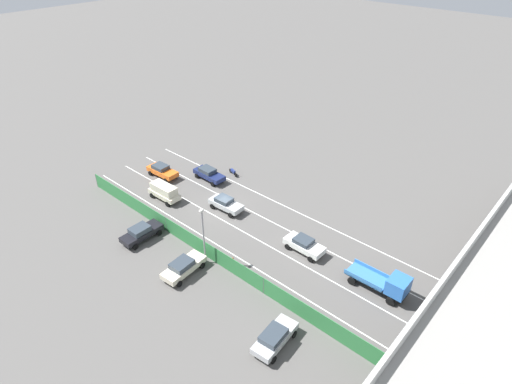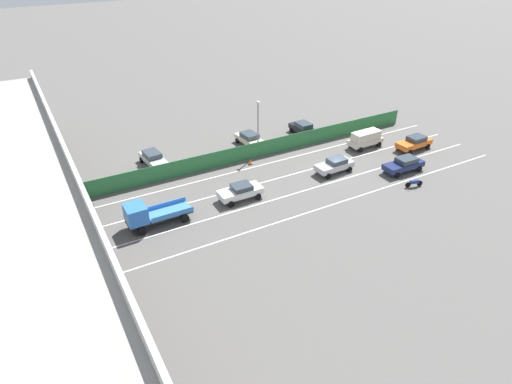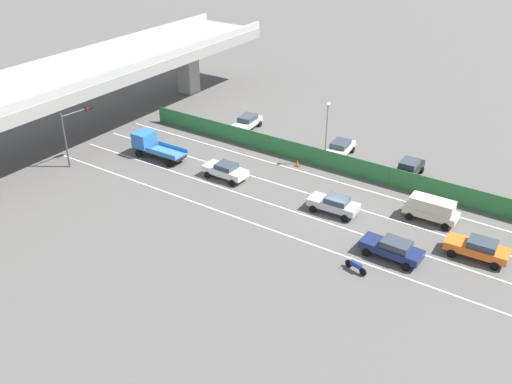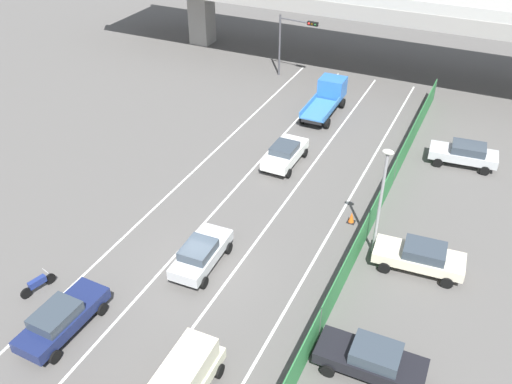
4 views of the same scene
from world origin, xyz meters
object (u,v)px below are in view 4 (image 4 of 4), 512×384
Objects in this scene: motorcycle at (38,284)px; car_sedan_silver at (201,253)px; flatbed_truck_blue at (328,96)px; parked_sedan_dark at (372,359)px; parked_sedan_cream at (420,256)px; parked_wagon_silver at (465,153)px; car_hatchback_white at (285,153)px; car_van_cream at (183,379)px; traffic_light at (293,35)px; car_sedan_navy at (61,318)px; street_lamp at (382,192)px; traffic_cone at (351,218)px.

car_sedan_silver is at bearing 38.10° from motorcycle.
parked_sedan_dark is at bearing -66.71° from flatbed_truck_blue.
parked_wagon_silver is (0.58, 12.00, 0.02)m from parked_sedan_cream.
car_hatchback_white is at bearing 68.59° from motorcycle.
car_van_cream is 8.04m from car_sedan_silver.
flatbed_truck_blue is 1.04× the size of traffic_light.
motorcycle is 0.40× the size of parked_sedan_cream.
street_lamp is at bearing 45.62° from car_sedan_navy.
car_van_cream is at bearing -79.71° from car_hatchback_white.
car_hatchback_white is 0.78× the size of traffic_light.
parked_wagon_silver reaches higher than car_hatchback_white.
car_van_cream reaches higher than motorcycle.
traffic_cone is (-4.43, 2.41, -0.56)m from parked_sedan_cream.
motorcycle is 2.69× the size of traffic_cone.
parked_sedan_cream reaches higher than car_sedan_silver.
car_van_cream is at bearing -12.15° from motorcycle.
traffic_light is 0.86× the size of street_lamp.
car_sedan_navy is at bearing 175.07° from car_van_cream.
flatbed_truck_blue is 25.80m from parked_sedan_dark.
car_sedan_navy is 16.88m from traffic_cone.
traffic_light is 7.90× the size of traffic_cone.
street_lamp reaches higher than car_sedan_navy.
traffic_cone is (6.28, -13.71, -0.91)m from flatbed_truck_blue.
parked_sedan_dark reaches higher than car_sedan_navy.
car_sedan_navy is 0.72× the size of street_lamp.
car_hatchback_white is 17.53m from parked_sedan_dark.
flatbed_truck_blue is at bearing 97.22° from car_van_cream.
traffic_cone is (12.67, 12.29, -0.13)m from motorcycle.
parked_wagon_silver reaches higher than car_sedan_silver.
flatbed_truck_blue reaches higher than parked_wagon_silver.
car_van_cream is at bearing -146.15° from parked_sedan_dark.
street_lamp is (14.55, 10.24, 3.55)m from motorcycle.
parked_wagon_silver is (1.09, 19.58, -0.00)m from parked_sedan_dark.
parked_wagon_silver is (11.12, 16.74, 0.02)m from car_sedan_silver.
flatbed_truck_blue is at bearing 113.29° from parked_sedan_dark.
car_sedan_navy is 1.07× the size of car_sedan_silver.
motorcycle is 0.41× the size of parked_sedan_dark.
flatbed_truck_blue is at bearing 159.97° from parked_wagon_silver.
parked_sedan_cream is at bearing -56.40° from flatbed_truck_blue.
traffic_light is 22.23m from traffic_cone.
parked_sedan_cream is at bearing 59.28° from car_van_cream.
street_lamp reaches higher than car_van_cream.
traffic_light is at bearing 127.14° from parked_sedan_cream.
motorcycle is (-6.39, -26.00, -0.79)m from flatbed_truck_blue.
car_hatchback_white is 11.53m from car_sedan_silver.
parked_sedan_cream reaches higher than car_hatchback_white.
parked_sedan_dark is (13.57, 3.85, 0.01)m from car_sedan_navy.
parked_wagon_silver is at bearing 51.07° from motorcycle.
traffic_light is at bearing 122.91° from street_lamp.
street_lamp is (-3.13, -11.65, 3.10)m from parked_wagon_silver.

